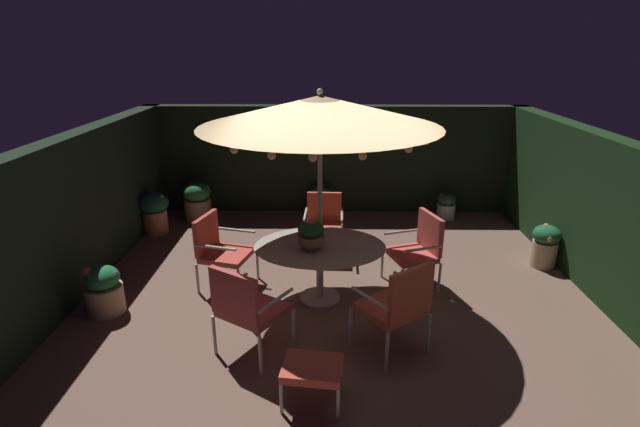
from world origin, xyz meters
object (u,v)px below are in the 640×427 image
ottoman_footrest (312,370)px  potted_plant_back_right (545,245)px  patio_chair_south (419,246)px  patio_chair_east (246,305)px  potted_plant_right_near (446,205)px  potted_plant_front_corner (154,211)px  potted_plant_back_center (197,201)px  potted_plant_left_far (319,201)px  patio_umbrella (320,112)px  potted_plant_left_near (104,290)px  patio_chair_north (324,220)px  patio_dining_table (320,254)px  patio_chair_northeast (219,247)px  patio_chair_southeast (399,303)px  centerpiece_planter (311,233)px

ottoman_footrest → potted_plant_back_right: (3.30, 2.82, -0.01)m
patio_chair_south → patio_chair_east: bearing=-141.8°
potted_plant_back_right → potted_plant_right_near: potted_plant_back_right is taller
potted_plant_front_corner → potted_plant_right_near: bearing=8.7°
ottoman_footrest → potted_plant_back_center: bearing=115.8°
ottoman_footrest → potted_plant_left_far: potted_plant_left_far is taller
patio_umbrella → patio_chair_south: bearing=18.4°
potted_plant_left_near → potted_plant_right_near: bearing=34.1°
patio_chair_north → potted_plant_back_center: bearing=148.1°
patio_chair_north → potted_plant_left_far: 1.70m
patio_umbrella → potted_plant_left_near: (-2.60, -0.35, -2.08)m
potted_plant_right_near → ottoman_footrest: bearing=-116.0°
patio_umbrella → patio_chair_east: patio_umbrella is taller
patio_dining_table → potted_plant_left_far: 3.07m
potted_plant_left_far → potted_plant_right_near: 2.36m
patio_chair_south → potted_plant_right_near: 2.74m
patio_chair_northeast → potted_plant_right_near: size_ratio=2.02×
patio_chair_north → potted_plant_back_right: (3.22, -0.38, -0.21)m
patio_chair_east → ottoman_footrest: (0.69, -0.66, -0.26)m
patio_dining_table → potted_plant_back_right: size_ratio=2.59×
patio_chair_east → patio_chair_southeast: patio_chair_southeast is taller
potted_plant_back_right → potted_plant_left_near: size_ratio=1.03×
patio_chair_northeast → ottoman_footrest: 2.56m
centerpiece_planter → patio_chair_southeast: (0.92, -1.00, -0.35)m
patio_dining_table → patio_chair_east: 1.38m
patio_chair_north → potted_plant_front_corner: patio_chair_north is taller
potted_plant_front_corner → potted_plant_back_right: 6.23m
centerpiece_planter → patio_chair_north: bearing=84.5°
patio_chair_northeast → potted_plant_back_center: 2.65m
patio_chair_south → potted_plant_left_near: (-3.91, -0.79, -0.25)m
patio_chair_south → potted_plant_front_corner: size_ratio=1.37×
ottoman_footrest → patio_chair_north: bearing=88.6°
patio_chair_east → patio_chair_north: bearing=73.1°
patio_chair_north → potted_plant_front_corner: size_ratio=1.31×
centerpiece_planter → potted_plant_left_near: (-2.49, -0.23, -0.66)m
patio_chair_north → potted_plant_back_right: 3.25m
patio_chair_north → patio_chair_northeast: size_ratio=0.96×
potted_plant_back_right → potted_plant_left_far: bearing=148.1°
potted_plant_back_right → patio_chair_northeast: bearing=-172.2°
ottoman_footrest → potted_plant_front_corner: potted_plant_front_corner is taller
patio_dining_table → patio_chair_southeast: (0.82, -1.12, -0.02)m
potted_plant_back_center → patio_umbrella: bearing=-51.0°
patio_chair_north → potted_plant_left_near: size_ratio=1.54×
patio_chair_northeast → patio_chair_south: (2.65, 0.08, -0.00)m
patio_chair_south → potted_plant_back_center: (-3.60, 2.39, -0.19)m
patio_chair_southeast → potted_plant_left_far: bearing=101.8°
patio_chair_north → potted_plant_back_center: 2.75m
potted_plant_back_center → potted_plant_back_right: (5.55, -1.84, -0.03)m
patio_chair_northeast → patio_dining_table: bearing=-15.0°
patio_chair_north → potted_plant_left_near: bearing=-146.8°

